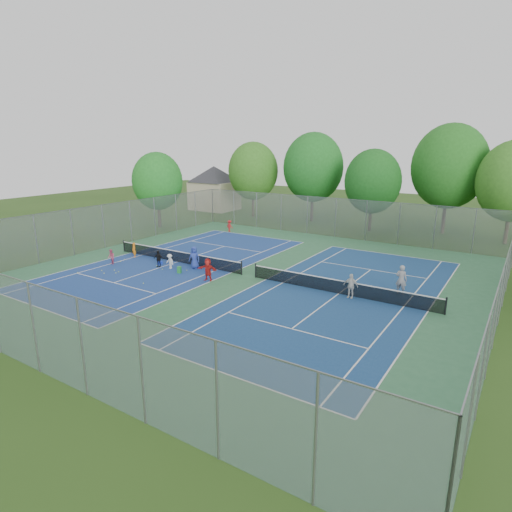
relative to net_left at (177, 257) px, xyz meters
The scene contains 39 objects.
ground 7.01m from the net_left, ahead, with size 120.00×120.00×0.00m, color #294916.
court_pad 7.01m from the net_left, ahead, with size 32.00×32.00×0.01m, color #316842.
court_left 0.44m from the net_left, ahead, with size 10.97×23.77×0.01m, color navy.
court_right 14.01m from the net_left, ahead, with size 10.97×23.77×0.01m, color navy.
net_left is the anchor object (origin of this frame).
net_right 14.00m from the net_left, ahead, with size 12.87×0.10×0.91m, color black.
fence_north 17.53m from the net_left, 66.37° to the left, with size 32.00×0.10×4.00m, color gray.
fence_south 17.53m from the net_left, 66.37° to the right, with size 32.00×0.10×4.00m, color gray.
fence_west 9.13m from the net_left, behind, with size 32.00×0.10×4.00m, color gray.
fence_east 23.05m from the net_left, ahead, with size 32.00×0.10×4.00m, color gray.
house 28.55m from the net_left, 122.01° to the left, with size 11.03×11.03×7.30m.
tree_nw 23.72m from the net_left, 107.65° to the left, with size 6.40×6.40×9.58m.
tree_nl 23.81m from the net_left, 87.51° to the left, with size 7.20×7.20×10.69m.
tree_nc 23.38m from the net_left, 66.80° to the left, with size 6.00×6.00×8.85m.
tree_nr 29.59m from the net_left, 56.31° to the left, with size 7.60×7.60×11.42m.
tree_side_w 16.34m from the net_left, 140.19° to the left, with size 5.60×5.60×8.47m.
ball_crate 1.47m from the net_left, 118.89° to the right, with size 0.31×0.31×0.26m, color blue.
ball_hopper 3.16m from the net_left, 44.32° to the right, with size 0.26×0.26×0.52m, color green.
student_a 4.20m from the net_left, 168.25° to the right, with size 0.46×0.30×1.27m, color orange.
student_b 5.18m from the net_left, 139.38° to the right, with size 0.60×0.47×1.24m, color #CC4F6F.
student_c 1.90m from the net_left, 63.79° to the right, with size 0.76×0.44×1.17m, color silver.
student_d 1.88m from the net_left, 97.20° to the right, with size 0.78×0.32×1.32m, color black.
student_e 2.48m from the net_left, 14.23° to the right, with size 0.85×0.56×1.75m, color #2A3F9A.
student_f 5.74m from the net_left, 25.08° to the right, with size 1.51×0.48×1.63m, color red.
child_far_baseline 12.76m from the net_left, 106.71° to the left, with size 0.82×0.47×1.28m, color red.
instructor 17.46m from the net_left, ahead, with size 0.71×0.46×1.94m, color gray.
teen_court_b 14.88m from the net_left, ahead, with size 0.93×0.39×1.59m, color silver.
tennis_ball_0 7.56m from the net_left, 123.21° to the right, with size 0.07×0.07×0.07m, color #BCD732.
tennis_ball_1 1.96m from the net_left, 103.47° to the right, with size 0.07×0.07×0.07m, color #CBE635.
tennis_ball_2 5.89m from the net_left, 121.64° to the right, with size 0.07×0.07×0.07m, color #BDD732.
tennis_ball_3 5.14m from the net_left, 108.92° to the right, with size 0.07×0.07×0.07m, color #CADA32.
tennis_ball_4 4.56m from the net_left, 155.19° to the right, with size 0.07×0.07×0.07m, color #CEEC36.
tennis_ball_5 4.68m from the net_left, 147.05° to the right, with size 0.07×0.07×0.07m, color yellow.
tennis_ball_6 2.80m from the net_left, 32.22° to the right, with size 0.07×0.07×0.07m, color #A0C22D.
tennis_ball_7 2.37m from the net_left, 75.78° to the right, with size 0.07×0.07×0.07m, color #B2D732.
tennis_ball_8 5.75m from the net_left, 70.88° to the right, with size 0.07×0.07×0.07m, color #DAEC37.
tennis_ball_9 5.87m from the net_left, 113.65° to the right, with size 0.07×0.07×0.07m, color yellow.
tennis_ball_10 4.88m from the net_left, 110.66° to the right, with size 0.07×0.07×0.07m, color #AECF30.
tennis_ball_11 5.02m from the net_left, 117.96° to the right, with size 0.07×0.07×0.07m, color #BDE034.
Camera 1 is at (16.61, -24.73, 9.45)m, focal length 30.00 mm.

